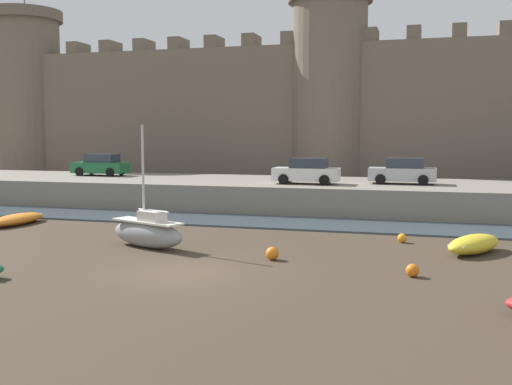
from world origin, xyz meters
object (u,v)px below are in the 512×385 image
rowboat_midflat_centre (17,219)px  mooring_buoy_off_centre (412,270)px  car_quay_west (101,165)px  rowboat_foreground_right (474,244)px  mooring_buoy_mid_mud (402,238)px  car_quay_east (403,171)px  sailboat_foreground_left (148,232)px  car_quay_centre_west (307,171)px  mooring_buoy_near_shore (272,253)px

rowboat_midflat_centre → mooring_buoy_off_centre: rowboat_midflat_centre is taller
car_quay_west → rowboat_foreground_right: bearing=-29.3°
rowboat_foreground_right → rowboat_midflat_centre: rowboat_foreground_right is taller
mooring_buoy_mid_mud → car_quay_east: (-0.46, 11.15, 2.31)m
rowboat_midflat_centre → sailboat_foreground_left: sailboat_foreground_left is taller
rowboat_midflat_centre → car_quay_west: 13.22m
mooring_buoy_off_centre → car_quay_east: (-1.07, 17.65, 2.29)m
mooring_buoy_mid_mud → mooring_buoy_off_centre: size_ratio=0.92×
car_quay_centre_west → car_quay_east: same height
sailboat_foreground_left → car_quay_west: 20.79m
rowboat_foreground_right → rowboat_midflat_centre: (-23.04, 1.48, -0.10)m
sailboat_foreground_left → car_quay_west: size_ratio=1.28×
mooring_buoy_off_centre → car_quay_east: size_ratio=0.11×
mooring_buoy_near_shore → rowboat_midflat_centre: bearing=162.2°
rowboat_midflat_centre → car_quay_west: size_ratio=0.96×
rowboat_foreground_right → mooring_buoy_off_centre: rowboat_foreground_right is taller
sailboat_foreground_left → car_quay_centre_west: sailboat_foreground_left is taller
rowboat_midflat_centre → mooring_buoy_off_centre: bearing=-16.9°
car_quay_centre_west → mooring_buoy_mid_mud: bearing=-56.8°
mooring_buoy_off_centre → car_quay_west: car_quay_west is taller
rowboat_midflat_centre → mooring_buoy_off_centre: size_ratio=8.79×
car_quay_centre_west → rowboat_foreground_right: bearing=-50.8°
rowboat_foreground_right → mooring_buoy_near_shore: 8.35m
mooring_buoy_mid_mud → mooring_buoy_off_centre: 6.53m
rowboat_midflat_centre → sailboat_foreground_left: (9.69, -3.99, 0.38)m
rowboat_midflat_centre → car_quay_east: bearing=30.0°
car_quay_centre_west → mooring_buoy_near_shore: bearing=-83.9°
rowboat_midflat_centre → car_quay_east: car_quay_east is taller
mooring_buoy_mid_mud → rowboat_foreground_right: bearing=-30.0°
sailboat_foreground_left → car_quay_centre_west: bearing=72.9°
mooring_buoy_mid_mud → mooring_buoy_near_shore: bearing=-132.2°
rowboat_foreground_right → sailboat_foreground_left: (-13.35, -2.52, 0.28)m
rowboat_foreground_right → car_quay_centre_west: 14.61m
sailboat_foreground_left → mooring_buoy_mid_mud: bearing=21.9°
mooring_buoy_off_centre → car_quay_centre_west: size_ratio=0.11×
car_quay_east → mooring_buoy_mid_mud: bearing=-87.6°
car_quay_west → car_quay_east: bearing=-3.8°
mooring_buoy_near_shore → car_quay_east: bearing=75.5°
mooring_buoy_off_centre → car_quay_east: 17.83m
mooring_buoy_near_shore → car_quay_east: size_ratio=0.12×
mooring_buoy_off_centre → car_quay_west: size_ratio=0.11×
sailboat_foreground_left → car_quay_west: (-12.11, 16.80, 1.84)m
rowboat_foreground_right → car_quay_east: car_quay_east is taller
rowboat_midflat_centre → mooring_buoy_near_shore: 16.23m
rowboat_midflat_centre → car_quay_centre_west: (13.90, 9.72, 2.22)m
sailboat_foreground_left → car_quay_east: size_ratio=1.28×
mooring_buoy_near_shore → mooring_buoy_off_centre: mooring_buoy_near_shore is taller
rowboat_midflat_centre → car_quay_west: bearing=100.7°
rowboat_midflat_centre → car_quay_centre_west: size_ratio=0.96×
rowboat_foreground_right → mooring_buoy_mid_mud: 3.36m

